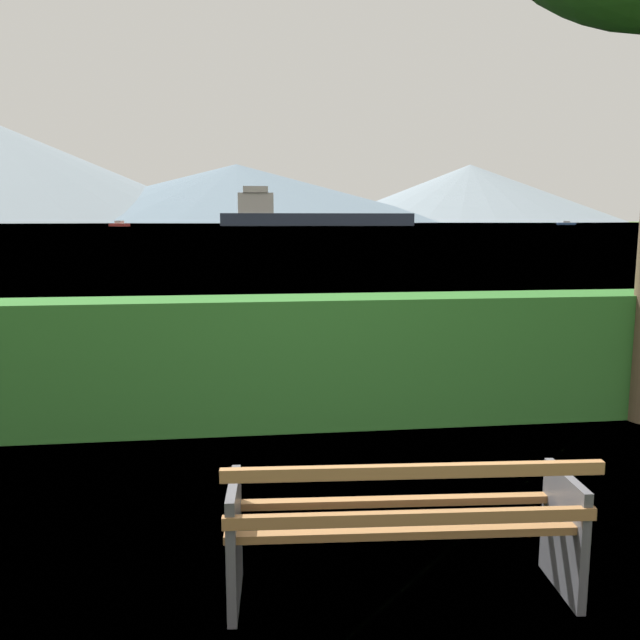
# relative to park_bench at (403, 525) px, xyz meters

# --- Properties ---
(ground_plane) EXTENTS (1400.00, 1400.00, 0.00)m
(ground_plane) POSITION_rel_park_bench_xyz_m (0.00, 0.06, -0.43)
(ground_plane) COLOR #4C6B33
(water_surface) EXTENTS (620.00, 620.00, 0.00)m
(water_surface) POSITION_rel_park_bench_xyz_m (0.00, 307.22, -0.43)
(water_surface) COLOR #7A99A8
(water_surface) RESTS_ON ground_plane
(park_bench) EXTENTS (1.93, 0.69, 0.87)m
(park_bench) POSITION_rel_park_bench_xyz_m (0.00, 0.00, 0.00)
(park_bench) COLOR olive
(park_bench) RESTS_ON ground_plane
(hedge_row) EXTENTS (7.28, 0.64, 1.30)m
(hedge_row) POSITION_rel_park_bench_xyz_m (0.00, 3.15, 0.22)
(hedge_row) COLOR #2D6B28
(hedge_row) RESTS_ON ground_plane
(cargo_ship_large) EXTENTS (65.37, 10.95, 12.99)m
(cargo_ship_large) POSITION_rel_park_bench_xyz_m (21.46, 218.99, 3.20)
(cargo_ship_large) COLOR #2D384C
(cargo_ship_large) RESTS_ON water_surface
(sailboat_mid) EXTENTS (6.84, 5.81, 1.76)m
(sailboat_mid) POSITION_rel_park_bench_xyz_m (-37.05, 207.55, 0.19)
(sailboat_mid) COLOR #B2332D
(sailboat_mid) RESTS_ON water_surface
(tender_far) EXTENTS (7.69, 4.96, 1.51)m
(tender_far) POSITION_rel_park_bench_xyz_m (134.32, 252.33, 0.12)
(tender_far) COLOR #335693
(tender_far) RESTS_ON water_surface
(distant_hills) EXTENTS (749.36, 404.41, 83.90)m
(distant_hills) POSITION_rel_park_bench_xyz_m (-84.39, 563.66, 34.16)
(distant_hills) COLOR gray
(distant_hills) RESTS_ON ground_plane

